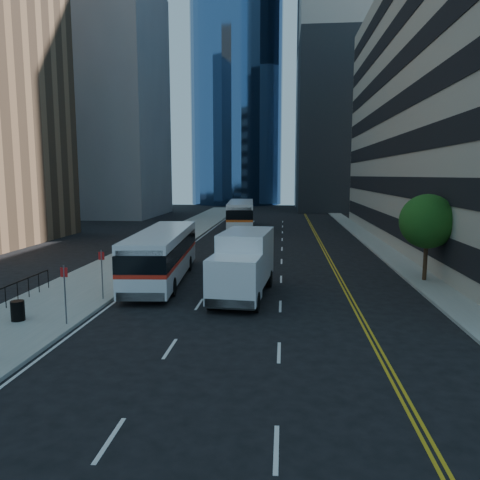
{
  "coord_description": "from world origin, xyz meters",
  "views": [
    {
      "loc": [
        0.6,
        -20.15,
        6.32
      ],
      "look_at": [
        -1.76,
        5.13,
        2.8
      ],
      "focal_mm": 35.0,
      "sensor_mm": 36.0,
      "label": 1
    }
  ],
  "objects_px": {
    "bus_front": "(163,254)",
    "bus_rear": "(241,214)",
    "street_tree": "(427,221)",
    "trash_can": "(18,311)",
    "box_truck": "(243,263)"
  },
  "relations": [
    {
      "from": "box_truck",
      "to": "trash_can",
      "type": "distance_m",
      "value": 10.8
    },
    {
      "from": "box_truck",
      "to": "street_tree",
      "type": "bearing_deg",
      "value": 27.3
    },
    {
      "from": "bus_front",
      "to": "bus_rear",
      "type": "height_order",
      "value": "bus_rear"
    },
    {
      "from": "bus_front",
      "to": "street_tree",
      "type": "bearing_deg",
      "value": -0.18
    },
    {
      "from": "bus_front",
      "to": "box_truck",
      "type": "bearing_deg",
      "value": -35.81
    },
    {
      "from": "street_tree",
      "to": "trash_can",
      "type": "distance_m",
      "value": 22.17
    },
    {
      "from": "street_tree",
      "to": "bus_front",
      "type": "bearing_deg",
      "value": -176.05
    },
    {
      "from": "street_tree",
      "to": "box_truck",
      "type": "relative_size",
      "value": 0.71
    },
    {
      "from": "bus_rear",
      "to": "trash_can",
      "type": "relative_size",
      "value": 15.15
    },
    {
      "from": "street_tree",
      "to": "bus_rear",
      "type": "distance_m",
      "value": 29.17
    },
    {
      "from": "box_truck",
      "to": "trash_can",
      "type": "bearing_deg",
      "value": -144.07
    },
    {
      "from": "street_tree",
      "to": "bus_front",
      "type": "relative_size",
      "value": 0.43
    },
    {
      "from": "bus_rear",
      "to": "trash_can",
      "type": "bearing_deg",
      "value": -104.0
    },
    {
      "from": "street_tree",
      "to": "bus_rear",
      "type": "height_order",
      "value": "street_tree"
    },
    {
      "from": "street_tree",
      "to": "trash_can",
      "type": "xyz_separation_m",
      "value": [
        -19.68,
        -9.74,
        -3.06
      ]
    }
  ]
}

